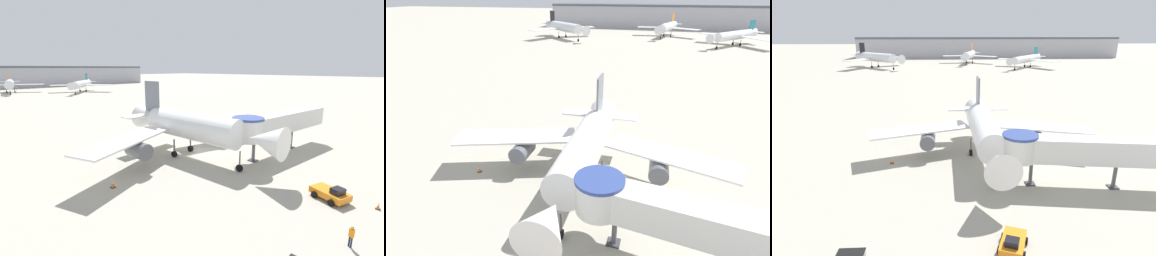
# 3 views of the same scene
# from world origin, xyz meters

# --- Properties ---
(ground_plane) EXTENTS (800.00, 800.00, 0.00)m
(ground_plane) POSITION_xyz_m (0.00, 0.00, 0.00)
(ground_plane) COLOR #A8A393
(main_airplane) EXTENTS (32.64, 24.79, 10.40)m
(main_airplane) POSITION_xyz_m (-2.94, 0.09, 4.38)
(main_airplane) COLOR white
(main_airplane) RESTS_ON ground_plane
(jet_bridge) EXTENTS (20.28, 5.80, 6.23)m
(jet_bridge) POSITION_xyz_m (6.91, -8.29, 4.54)
(jet_bridge) COLOR silver
(jet_bridge) RESTS_ON ground_plane
(traffic_cone_port_wing) EXTENTS (0.47, 0.47, 0.77)m
(traffic_cone_port_wing) POSITION_xyz_m (-15.66, -0.88, 0.37)
(traffic_cone_port_wing) COLOR black
(traffic_cone_port_wing) RESTS_ON ground_plane
(background_jet_black_tail) EXTENTS (29.30, 28.75, 11.67)m
(background_jet_black_tail) POSITION_xyz_m (-42.47, 112.37, 5.09)
(background_jet_black_tail) COLOR silver
(background_jet_black_tail) RESTS_ON ground_plane
(background_jet_teal_tail) EXTENTS (26.97, 28.95, 9.56)m
(background_jet_teal_tail) POSITION_xyz_m (30.31, 109.16, 4.22)
(background_jet_teal_tail) COLOR silver
(background_jet_teal_tail) RESTS_ON ground_plane
(background_jet_orange_tail) EXTENTS (30.27, 29.19, 10.48)m
(background_jet_orange_tail) POSITION_xyz_m (3.75, 130.61, 4.60)
(background_jet_orange_tail) COLOR silver
(background_jet_orange_tail) RESTS_ON ground_plane
(terminal_building) EXTENTS (171.91, 26.68, 13.51)m
(terminal_building) POSITION_xyz_m (19.26, 175.00, 6.77)
(terminal_building) COLOR #A8A8B2
(terminal_building) RESTS_ON ground_plane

